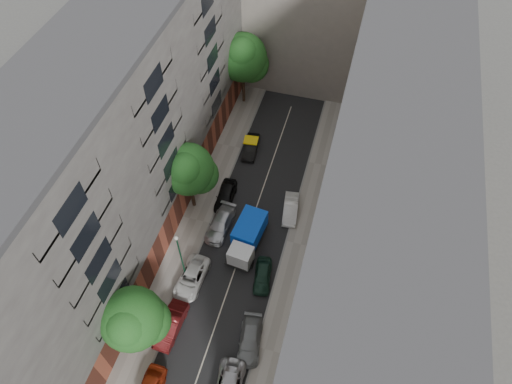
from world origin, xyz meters
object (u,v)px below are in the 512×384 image
(car_right_1, at_px, (250,340))
(tree_mid, at_px, (189,171))
(car_right_3, at_px, (291,209))
(car_left_3, at_px, (220,224))
(car_left_4, at_px, (226,195))
(tree_near, at_px, (133,321))
(lamp_post, at_px, (180,254))
(car_right_2, at_px, (263,275))
(car_left_5, at_px, (251,147))
(car_left_2, at_px, (191,278))
(tarp_truck, at_px, (247,237))
(pedestrian, at_px, (325,183))
(tree_far, at_px, (243,59))
(car_left_1, at_px, (171,325))

(car_right_1, distance_m, tree_mid, 16.56)
(car_right_1, xyz_separation_m, car_right_3, (0.22, 14.40, 0.03))
(car_left_3, xyz_separation_m, car_left_4, (-0.62, 3.60, 0.04))
(tree_near, height_order, lamp_post, tree_near)
(car_left_3, xyz_separation_m, tree_near, (-2.53, -13.03, 4.07))
(car_right_2, distance_m, car_right_3, 8.24)
(car_left_5, bearing_deg, car_left_2, -98.09)
(tree_near, xyz_separation_m, tree_mid, (-0.97, 14.87, 0.92))
(tarp_truck, xyz_separation_m, pedestrian, (6.00, 9.17, -0.55))
(car_left_4, height_order, car_right_1, car_left_4)
(car_left_2, distance_m, car_right_1, 8.05)
(tree_far, bearing_deg, car_right_1, -72.55)
(car_left_2, height_order, tree_near, tree_near)
(car_left_4, bearing_deg, car_left_1, -93.77)
(car_left_2, distance_m, car_left_5, 17.64)
(car_left_2, relative_size, car_right_2, 1.26)
(car_left_3, distance_m, tree_near, 13.88)
(tree_mid, height_order, pedestrian, tree_mid)
(car_right_3, height_order, tree_near, tree_near)
(tarp_truck, xyz_separation_m, car_left_2, (-3.90, -5.18, -0.82))
(car_left_3, height_order, car_left_5, car_left_3)
(tarp_truck, distance_m, tree_mid, 8.50)
(car_right_2, distance_m, tree_near, 12.55)
(car_right_1, height_order, tree_mid, tree_mid)
(tarp_truck, relative_size, car_right_1, 1.34)
(car_left_2, distance_m, tree_near, 7.98)
(car_left_5, distance_m, tree_mid, 11.18)
(car_right_1, bearing_deg, car_left_4, 106.93)
(car_left_1, height_order, lamp_post, lamp_post)
(tree_far, bearing_deg, car_left_5, -68.27)
(tarp_truck, bearing_deg, car_right_1, -66.05)
(car_left_4, distance_m, car_left_5, 7.63)
(car_left_1, bearing_deg, tree_far, 97.00)
(car_left_1, relative_size, car_right_1, 1.01)
(car_left_5, relative_size, car_right_2, 1.08)
(car_left_2, xyz_separation_m, tree_mid, (-2.80, 8.28, 5.02))
(car_right_1, relative_size, tree_far, 0.47)
(car_left_3, relative_size, pedestrian, 3.08)
(lamp_post, bearing_deg, car_right_1, -30.23)
(car_left_2, relative_size, car_right_3, 1.18)
(car_right_1, relative_size, pedestrian, 2.86)
(pedestrian, bearing_deg, car_left_3, 36.98)
(car_right_1, height_order, lamp_post, lamp_post)
(tree_far, xyz_separation_m, pedestrian, (12.39, -11.30, -5.57))
(car_left_5, xyz_separation_m, lamp_post, (-1.40, -17.38, 3.66))
(tarp_truck, distance_m, car_right_3, 6.03)
(car_left_5, bearing_deg, tree_mid, -116.35)
(car_left_3, height_order, tree_near, tree_near)
(car_left_4, distance_m, lamp_post, 10.45)
(car_right_2, height_order, tree_mid, tree_mid)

